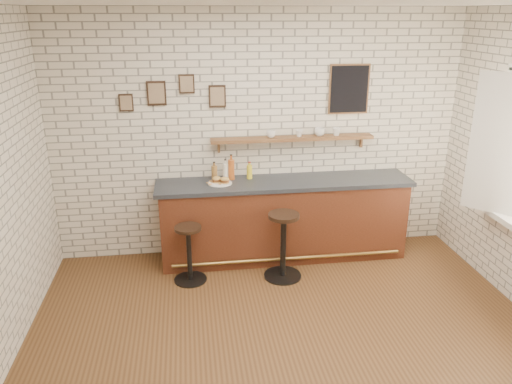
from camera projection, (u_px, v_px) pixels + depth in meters
ground at (289, 338)px, 4.76m from camera, size 5.00×5.00×0.00m
bar_counter at (284, 219)px, 6.20m from camera, size 3.10×0.65×1.01m
sandwich_plate at (220, 183)px, 5.93m from camera, size 0.28×0.28×0.01m
ciabatta_sandwich at (221, 180)px, 5.91m from camera, size 0.22×0.16×0.07m
potato_chips at (218, 183)px, 5.92m from camera, size 0.25×0.17×0.00m
bitters_bottle_brown at (214, 173)px, 6.02m from camera, size 0.07×0.07×0.23m
bitters_bottle_white at (226, 171)px, 6.04m from camera, size 0.07×0.07×0.26m
bitters_bottle_amber at (231, 169)px, 6.04m from camera, size 0.08×0.08×0.31m
condiment_bottle_yellow at (249, 172)px, 6.08m from camera, size 0.07×0.07×0.21m
bar_stool_left at (189, 252)px, 5.67m from camera, size 0.40×0.40×0.68m
bar_stool_right at (283, 244)px, 5.73m from camera, size 0.47×0.47×0.79m
wall_shelf at (293, 139)px, 6.08m from camera, size 2.00×0.18×0.18m
shelf_cup_a at (271, 134)px, 6.02m from camera, size 0.13×0.13×0.09m
shelf_cup_b at (299, 133)px, 6.06m from camera, size 0.12×0.12×0.08m
shelf_cup_c at (320, 132)px, 6.09m from camera, size 0.15×0.15×0.10m
shelf_cup_d at (336, 132)px, 6.12m from camera, size 0.11×0.11×0.09m
back_wall_decor at (278, 91)px, 5.93m from camera, size 2.96×0.02×0.56m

